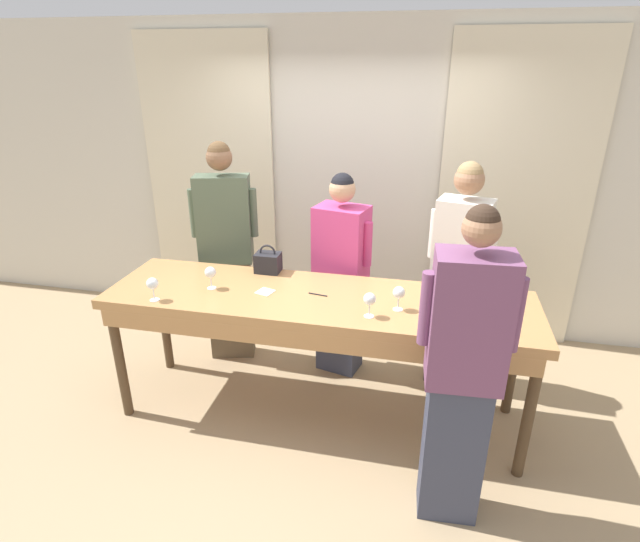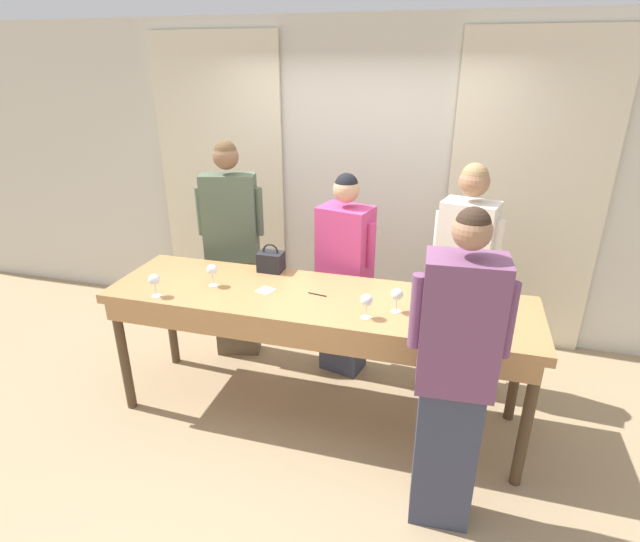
% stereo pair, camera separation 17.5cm
% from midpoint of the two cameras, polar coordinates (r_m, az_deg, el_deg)
% --- Properties ---
extents(ground_plane, '(18.00, 18.00, 0.00)m').
position_cam_midpoint_polar(ground_plane, '(3.90, 1.01, -15.79)').
color(ground_plane, tan).
extents(wall_back, '(12.00, 0.06, 2.80)m').
position_cam_midpoint_polar(wall_back, '(4.67, 6.06, 10.00)').
color(wall_back, beige).
rests_on(wall_back, ground_plane).
extents(curtain_panel_left, '(1.27, 0.03, 2.69)m').
position_cam_midpoint_polar(curtain_panel_left, '(5.04, -10.17, 10.08)').
color(curtain_panel_left, beige).
rests_on(curtain_panel_left, ground_plane).
extents(curtain_panel_right, '(1.27, 0.03, 2.69)m').
position_cam_midpoint_polar(curtain_panel_right, '(4.60, 23.39, 7.32)').
color(curtain_panel_right, beige).
rests_on(curtain_panel_right, ground_plane).
extents(tasting_bar, '(2.91, 0.79, 0.97)m').
position_cam_midpoint_polar(tasting_bar, '(3.40, 1.03, -4.33)').
color(tasting_bar, '#B27F4C').
rests_on(tasting_bar, ground_plane).
extents(wine_bottle, '(0.08, 0.08, 0.31)m').
position_cam_midpoint_polar(wine_bottle, '(3.11, 18.85, -4.34)').
color(wine_bottle, black).
rests_on(wine_bottle, tasting_bar).
extents(handbag, '(0.18, 0.14, 0.22)m').
position_cam_midpoint_polar(handbag, '(3.76, -4.30, 1.14)').
color(handbag, '#232328').
rests_on(handbag, tasting_bar).
extents(wine_glass_front_left, '(0.08, 0.08, 0.16)m').
position_cam_midpoint_polar(wine_glass_front_left, '(3.18, 20.79, -3.84)').
color(wine_glass_front_left, white).
rests_on(wine_glass_front_left, tasting_bar).
extents(wine_glass_front_mid, '(0.08, 0.08, 0.16)m').
position_cam_midpoint_polar(wine_glass_front_mid, '(3.47, -17.04, -1.03)').
color(wine_glass_front_mid, white).
rests_on(wine_glass_front_mid, tasting_bar).
extents(wine_glass_front_right, '(0.08, 0.08, 0.16)m').
position_cam_midpoint_polar(wine_glass_front_right, '(3.45, 19.15, -1.47)').
color(wine_glass_front_right, white).
rests_on(wine_glass_front_right, tasting_bar).
extents(wine_glass_center_left, '(0.08, 0.08, 0.16)m').
position_cam_midpoint_polar(wine_glass_center_left, '(3.07, 6.96, -3.43)').
color(wine_glass_center_left, white).
rests_on(wine_glass_center_left, tasting_bar).
extents(wine_glass_center_mid, '(0.08, 0.08, 0.16)m').
position_cam_midpoint_polar(wine_glass_center_mid, '(3.17, 10.36, -2.74)').
color(wine_glass_center_mid, white).
rests_on(wine_glass_center_mid, tasting_bar).
extents(wine_glass_center_right, '(0.08, 0.08, 0.16)m').
position_cam_midpoint_polar(wine_glass_center_right, '(3.54, -10.85, 0.05)').
color(wine_glass_center_right, white).
rests_on(wine_glass_center_right, tasting_bar).
extents(napkin, '(0.13, 0.13, 0.00)m').
position_cam_midpoint_polar(napkin, '(3.46, -4.81, -2.24)').
color(napkin, white).
rests_on(napkin, tasting_bar).
extents(pen, '(0.13, 0.03, 0.01)m').
position_cam_midpoint_polar(pen, '(3.38, 1.23, -2.72)').
color(pen, black).
rests_on(pen, tasting_bar).
extents(guest_olive_jacket, '(0.54, 0.30, 1.87)m').
position_cam_midpoint_polar(guest_olive_jacket, '(4.21, -8.79, 2.35)').
color(guest_olive_jacket, brown).
rests_on(guest_olive_jacket, ground_plane).
extents(guest_pink_top, '(0.51, 0.36, 1.68)m').
position_cam_midpoint_polar(guest_pink_top, '(3.98, 4.08, -0.64)').
color(guest_pink_top, '#383D51').
rests_on(guest_pink_top, ground_plane).
extents(guest_cream_sweater, '(0.49, 0.34, 1.80)m').
position_cam_midpoint_polar(guest_cream_sweater, '(3.89, 17.21, -0.94)').
color(guest_cream_sweater, '#473833').
rests_on(guest_cream_sweater, ground_plane).
extents(host_pouring, '(0.50, 0.28, 1.85)m').
position_cam_midpoint_polar(host_pouring, '(2.71, 16.87, -11.72)').
color(host_pouring, '#383D51').
rests_on(host_pouring, ground_plane).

